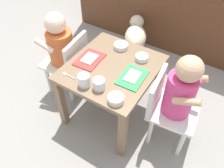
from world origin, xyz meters
name	(u,v)px	position (x,y,z in m)	size (l,w,h in m)	color
ground_plane	(112,111)	(0.00, 0.00, 0.00)	(7.00, 7.00, 0.00)	gray
dining_table	(112,76)	(0.00, 0.00, 0.37)	(0.53, 0.58, 0.45)	#7A6047
seated_child_left	(62,46)	(-0.43, 0.02, 0.42)	(0.31, 0.31, 0.67)	silver
seated_child_right	(178,93)	(0.43, 0.01, 0.43)	(0.31, 0.31, 0.70)	silver
dog	(136,35)	(-0.18, 0.69, 0.22)	(0.30, 0.41, 0.33)	beige
food_tray_left	(90,59)	(-0.16, -0.02, 0.45)	(0.15, 0.20, 0.02)	red
food_tray_right	(132,77)	(0.16, -0.02, 0.45)	(0.14, 0.20, 0.02)	green
water_cup_left	(99,85)	(0.04, -0.20, 0.47)	(0.07, 0.07, 0.06)	white
water_cup_right	(84,81)	(-0.05, -0.22, 0.48)	(0.07, 0.07, 0.07)	white
cereal_bowl_left_side	(121,46)	(-0.05, 0.19, 0.46)	(0.10, 0.10, 0.03)	white
veggie_bowl_far	(142,57)	(0.13, 0.16, 0.46)	(0.08, 0.08, 0.03)	white
cereal_bowl_right_side	(116,99)	(0.17, -0.23, 0.47)	(0.09, 0.09, 0.04)	silver
spoon_by_left_tray	(68,75)	(-0.18, -0.21, 0.45)	(0.10, 0.02, 0.01)	silver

